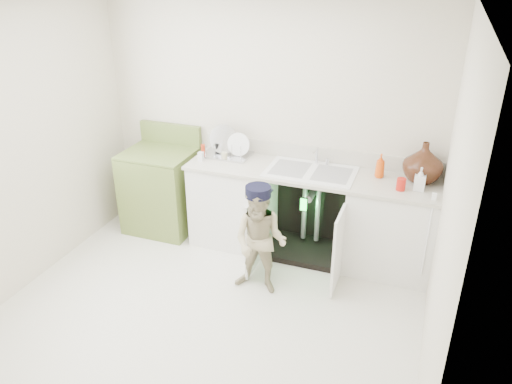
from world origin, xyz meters
TOP-DOWN VIEW (x-y plane):
  - ground at (0.00, 0.00)m, footprint 3.50×3.50m
  - room_shell at (0.00, 0.00)m, footprint 6.00×5.50m
  - counter_run at (0.59, 1.21)m, footprint 2.44×1.02m
  - avocado_stove at (-1.10, 1.18)m, footprint 0.72×0.65m
  - repair_worker at (0.31, 0.44)m, footprint 0.56×0.62m

SIDE VIEW (x-z plane):
  - ground at x=0.00m, z-range 0.00..0.00m
  - avocado_stove at x=-1.10m, z-range -0.10..1.02m
  - counter_run at x=0.59m, z-range -0.15..1.12m
  - repair_worker at x=0.31m, z-range 0.00..1.03m
  - room_shell at x=0.00m, z-range 0.62..1.88m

